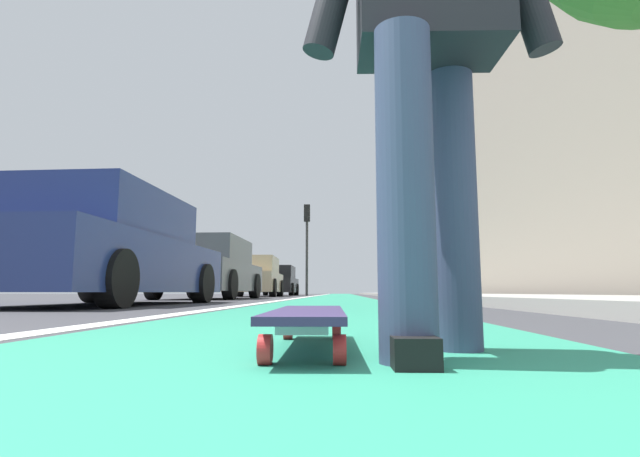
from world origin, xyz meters
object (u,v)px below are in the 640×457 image
traffic_light (307,232)px  parked_car_end (278,282)px  skateboard (308,317)px  parked_car_mid (210,270)px  parked_car_near (103,252)px  parked_car_far (255,278)px  skater_person (429,15)px

traffic_light → parked_car_end: bearing=41.7°
skateboard → parked_car_end: size_ratio=0.21×
parked_car_mid → parked_car_end: parked_car_mid is taller
parked_car_near → parked_car_end: bearing=0.2°
parked_car_mid → parked_car_far: bearing=-0.3°
skateboard → parked_car_near: (4.82, 3.06, 0.61)m
skateboard → parked_car_end: (22.86, 3.13, 0.60)m
skateboard → parked_car_mid: parked_car_mid is taller
parked_car_end → traffic_light: traffic_light is taller
skater_person → skateboard: bearing=66.6°
parked_car_end → skater_person: bearing=-171.4°
traffic_light → parked_car_mid: bearing=171.0°
skateboard → parked_car_far: parked_car_far is taller
parked_car_end → traffic_light: (-1.78, -1.59, 2.25)m
parked_car_near → parked_car_end: 18.04m
parked_car_far → traffic_light: (4.30, -1.63, 2.24)m
parked_car_mid → parked_car_end: bearing=-0.3°
skater_person → parked_car_end: bearing=8.6°
skater_person → parked_car_mid: (10.70, 3.55, -0.21)m
skateboard → traffic_light: size_ratio=0.20×
parked_car_end → parked_car_far: bearing=179.6°
skateboard → parked_car_end: bearing=7.8°
skateboard → parked_car_near: 5.74m
skateboard → traffic_light: 21.33m
skateboard → parked_car_far: 17.09m
skateboard → parked_car_mid: bearing=16.9°
skater_person → parked_car_mid: bearing=18.3°
skateboard → parked_car_far: bearing=10.7°
skater_person → parked_car_far: size_ratio=0.39×
parked_car_far → parked_car_near: bearing=-179.5°
skater_person → parked_car_far: bearing=11.7°
skater_person → parked_car_end: skater_person is taller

